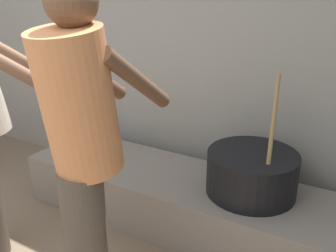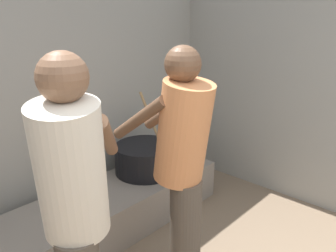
# 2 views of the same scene
# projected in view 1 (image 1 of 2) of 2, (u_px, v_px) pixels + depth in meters

# --- Properties ---
(block_enclosure_rear) EXTENTS (4.86, 0.20, 1.96)m
(block_enclosure_rear) POSITION_uv_depth(u_px,v_px,m) (133.00, 58.00, 2.91)
(block_enclosure_rear) COLOR gray
(block_enclosure_rear) RESTS_ON ground_plane
(hearth_ledge) EXTENTS (2.14, 0.60, 0.35)m
(hearth_ledge) POSITION_uv_depth(u_px,v_px,m) (176.00, 198.00, 2.46)
(hearth_ledge) COLOR slate
(hearth_ledge) RESTS_ON ground_plane
(cooking_pot_main) EXTENTS (0.53, 0.53, 0.71)m
(cooking_pot_main) POSITION_uv_depth(u_px,v_px,m) (252.00, 173.00, 2.16)
(cooking_pot_main) COLOR black
(cooking_pot_main) RESTS_ON hearth_ledge
(cook_in_orange_shirt) EXTENTS (0.35, 0.66, 1.56)m
(cook_in_orange_shirt) POSITION_uv_depth(u_px,v_px,m) (82.00, 141.00, 1.56)
(cook_in_orange_shirt) COLOR #4C4238
(cook_in_orange_shirt) RESTS_ON ground_plane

